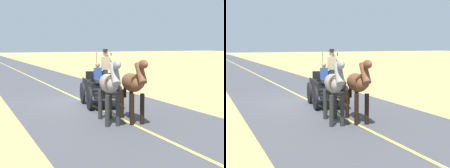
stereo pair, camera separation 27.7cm
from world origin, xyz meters
TOP-DOWN VIEW (x-y plane):
  - ground_plane at (0.00, 0.00)m, footprint 200.00×200.00m
  - road_surface at (0.00, 0.00)m, footprint 6.77×160.00m
  - road_centre_stripe at (0.00, 0.00)m, footprint 0.12×160.00m
  - horse_drawn_carriage at (-0.32, 0.99)m, footprint 1.82×4.51m
  - horse_near_side at (-0.19, 4.04)m, footprint 0.81×2.15m
  - horse_off_side at (0.63, 3.89)m, footprint 0.86×2.15m

SIDE VIEW (x-z plane):
  - ground_plane at x=0.00m, z-range 0.00..0.00m
  - road_surface at x=0.00m, z-range 0.00..0.01m
  - road_centre_stripe at x=0.00m, z-range 0.01..0.01m
  - horse_drawn_carriage at x=-0.32m, z-range -0.43..2.07m
  - horse_near_side at x=-0.19m, z-range 0.22..2.43m
  - horse_off_side at x=0.63m, z-range 0.22..2.43m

